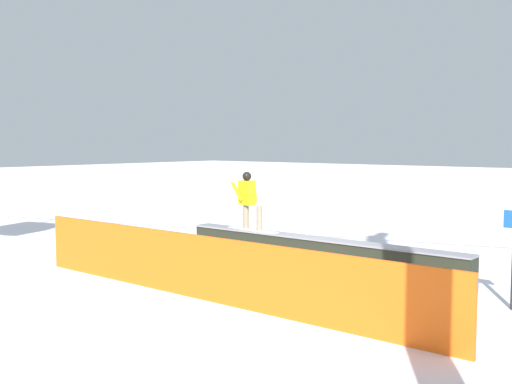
% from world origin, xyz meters
% --- Properties ---
extents(ground_plane, '(120.00, 120.00, 0.00)m').
position_xyz_m(ground_plane, '(0.00, 0.00, 0.00)').
color(ground_plane, white).
extents(grind_box, '(7.16, 0.50, 0.73)m').
position_xyz_m(grind_box, '(0.00, 0.00, 0.33)').
color(grind_box, black).
rests_on(grind_box, ground_plane).
extents(snowboarder, '(1.55, 0.51, 1.42)m').
position_xyz_m(snowboarder, '(2.01, -0.03, 1.49)').
color(snowboarder, silver).
rests_on(snowboarder, grind_box).
extents(safety_fence, '(9.65, 0.09, 1.18)m').
position_xyz_m(safety_fence, '(0.00, 3.50, 0.59)').
color(safety_fence, '#F35D13').
rests_on(safety_fence, ground_plane).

